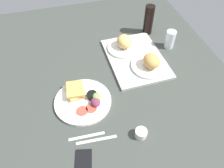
{
  "coord_description": "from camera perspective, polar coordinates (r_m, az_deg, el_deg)",
  "views": [
    {
      "loc": [
        75.56,
        -17.58,
        91.8
      ],
      "look_at": [
        2.0,
        3.0,
        4.0
      ],
      "focal_mm": 34.53,
      "sensor_mm": 36.0,
      "label": 1
    }
  ],
  "objects": [
    {
      "name": "ground_plane",
      "position": [
        1.21,
        -1.62,
        -1.31
      ],
      "size": [
        190.0,
        150.0,
        3.0
      ],
      "primitive_type": "cube",
      "color": "#383D38"
    },
    {
      "name": "serving_tray",
      "position": [
        1.36,
        6.24,
        6.79
      ],
      "size": [
        45.63,
        33.86,
        1.6
      ],
      "primitive_type": "cube",
      "rotation": [
        0.0,
        0.0,
        0.02
      ],
      "color": "#B2B2AD",
      "rests_on": "ground_plane"
    },
    {
      "name": "bread_plate_near",
      "position": [
        1.4,
        3.18,
        10.49
      ],
      "size": [
        20.07,
        20.07,
        9.02
      ],
      "color": "white",
      "rests_on": "serving_tray"
    },
    {
      "name": "bread_plate_far",
      "position": [
        1.29,
        10.17,
        5.47
      ],
      "size": [
        21.67,
        21.67,
        9.05
      ],
      "color": "white",
      "rests_on": "serving_tray"
    },
    {
      "name": "plate_with_salad",
      "position": [
        1.14,
        -7.6,
        -3.98
      ],
      "size": [
        29.75,
        29.75,
        5.4
      ],
      "color": "white",
      "rests_on": "ground_plane"
    },
    {
      "name": "drinking_glass",
      "position": [
        1.47,
        15.11,
        11.34
      ],
      "size": [
        6.21,
        6.21,
        12.04
      ],
      "primitive_type": "cylinder",
      "color": "silver",
      "rests_on": "ground_plane"
    },
    {
      "name": "soda_bottle",
      "position": [
        1.55,
        9.68,
        16.39
      ],
      "size": [
        6.4,
        6.4,
        20.3
      ],
      "primitive_type": "cylinder",
      "color": "black",
      "rests_on": "ground_plane"
    },
    {
      "name": "espresso_cup",
      "position": [
        1.03,
        7.69,
        -12.81
      ],
      "size": [
        5.6,
        5.6,
        4.0
      ],
      "primitive_type": "cylinder",
      "color": "silver",
      "rests_on": "ground_plane"
    },
    {
      "name": "fork",
      "position": [
        1.04,
        -6.71,
        -13.56
      ],
      "size": [
        2.21,
        17.05,
        0.5
      ],
      "primitive_type": "cube",
      "rotation": [
        0.0,
        0.0,
        1.52
      ],
      "color": "#B7B7BC",
      "rests_on": "ground_plane"
    },
    {
      "name": "knife",
      "position": [
        1.03,
        -4.12,
        -14.52
      ],
      "size": [
        2.68,
        19.05,
        0.5
      ],
      "primitive_type": "cube",
      "rotation": [
        0.0,
        0.0,
        1.5
      ],
      "color": "#B7B7BC",
      "rests_on": "ground_plane"
    },
    {
      "name": "cell_phone",
      "position": [
        0.98,
        -7.62,
        -20.56
      ],
      "size": [
        15.62,
        10.15,
        0.8
      ],
      "primitive_type": "cube",
      "rotation": [
        0.0,
        0.0,
        -0.22
      ],
      "color": "black",
      "rests_on": "ground_plane"
    }
  ]
}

